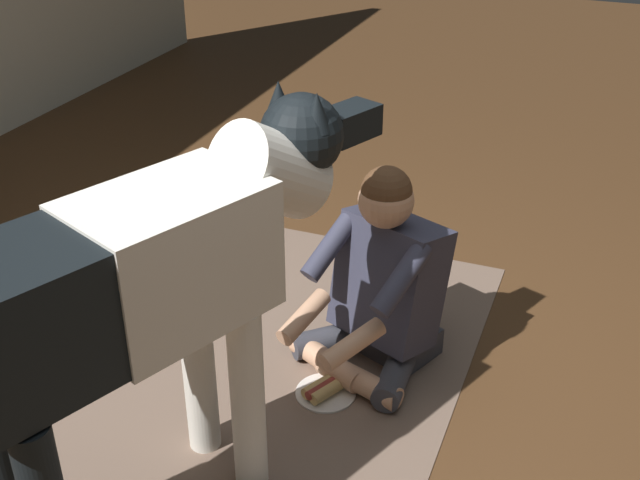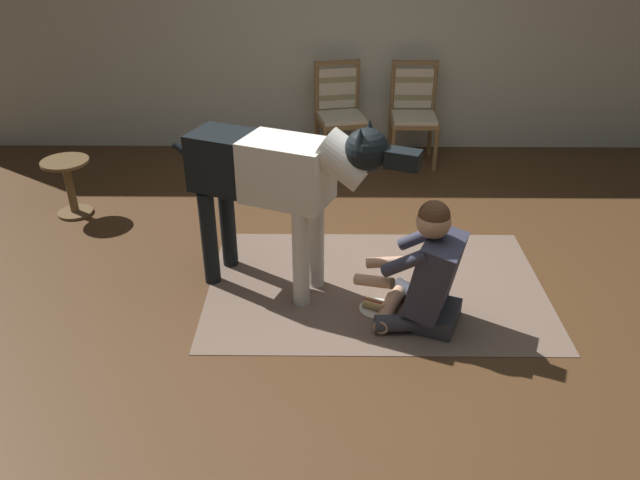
# 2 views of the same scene
# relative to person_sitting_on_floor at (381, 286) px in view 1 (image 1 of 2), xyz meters

# --- Properties ---
(ground_plane) EXTENTS (15.20, 15.20, 0.00)m
(ground_plane) POSITION_rel_person_sitting_on_floor_xyz_m (-0.44, 0.25, -0.35)
(ground_plane) COLOR #51331C
(area_rug) EXTENTS (2.34, 1.52, 0.01)m
(area_rug) POSITION_rel_person_sitting_on_floor_xyz_m (-0.28, 0.39, -0.35)
(area_rug) COLOR #775F4F
(area_rug) RESTS_ON ground
(person_sitting_on_floor) EXTENTS (0.72, 0.61, 0.86)m
(person_sitting_on_floor) POSITION_rel_person_sitting_on_floor_xyz_m (0.00, 0.00, 0.00)
(person_sitting_on_floor) COLOR #3B3C45
(person_sitting_on_floor) RESTS_ON ground
(large_dog) EXTENTS (1.60, 0.79, 1.27)m
(large_dog) POSITION_rel_person_sitting_on_floor_xyz_m (-0.93, 0.39, 0.49)
(large_dog) COLOR silver
(large_dog) RESTS_ON ground
(hot_dog_on_plate) EXTENTS (0.24, 0.24, 0.06)m
(hot_dog_on_plate) POSITION_rel_person_sitting_on_floor_xyz_m (-0.29, 0.12, -0.33)
(hot_dog_on_plate) COLOR silver
(hot_dog_on_plate) RESTS_ON ground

